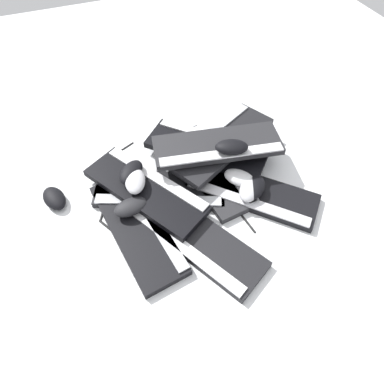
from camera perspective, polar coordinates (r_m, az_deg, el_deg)
The scene contains 19 objects.
ground_plane at distance 1.18m, azimuth -4.43°, elevation -0.28°, with size 3.20×3.20×0.00m, color white.
keyboard_0 at distance 1.06m, azimuth 0.90°, elevation -7.96°, with size 0.46×0.34×0.03m.
keyboard_1 at distance 1.18m, azimuth 9.90°, elevation -0.13°, with size 0.42×0.42×0.03m.
keyboard_2 at distance 1.24m, azimuth 2.81°, elevation 3.85°, with size 0.46×0.20×0.03m.
keyboard_3 at distance 1.18m, azimuth -5.38°, elevation 0.30°, with size 0.31×0.46×0.03m.
keyboard_4 at distance 1.10m, azimuth -9.05°, elevation -5.84°, with size 0.46×0.22×0.03m.
keyboard_5 at distance 1.27m, azimuth 2.42°, elevation 7.29°, with size 0.42×0.42×0.03m.
keyboard_6 at distance 1.15m, azimuth -7.68°, elevation 0.39°, with size 0.45×0.36×0.03m.
keyboard_7 at distance 1.25m, azimuth 4.98°, elevation 8.27°, with size 0.34×0.46×0.03m.
keyboard_8 at distance 1.19m, azimuth 4.29°, elevation 7.70°, with size 0.23×0.46×0.03m.
mouse_0 at distance 1.10m, azimuth -10.17°, elevation -2.47°, with size 0.11×0.07×0.04m, color black.
mouse_1 at distance 1.16m, azimuth -10.10°, elevation 3.27°, with size 0.11×0.07×0.04m, color black.
mouse_2 at distance 1.15m, azimuth 9.63°, elevation 0.43°, with size 0.11×0.07×0.04m, color #B7B7BC.
mouse_3 at distance 1.15m, azimuth 10.36°, elevation 0.71°, with size 0.11×0.07×0.04m, color black.
mouse_4 at distance 1.14m, azimuth 6.73°, elevation 7.30°, with size 0.11×0.07×0.04m, color black.
mouse_5 at distance 1.17m, azimuth 7.91°, elevation 2.36°, with size 0.11×0.07×0.04m, color silver.
mouse_6 at distance 1.23m, azimuth -21.96°, elevation -0.98°, with size 0.11×0.07×0.04m, color black.
mouse_7 at distance 1.13m, azimuth -9.46°, elevation 1.86°, with size 0.11×0.07×0.04m, color #B7B7BC.
cable_0 at distance 1.17m, azimuth -6.94°, elevation -1.08°, with size 0.54×0.46×0.01m.
Camera 1 is at (0.71, -0.18, 0.93)m, focal length 32.00 mm.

